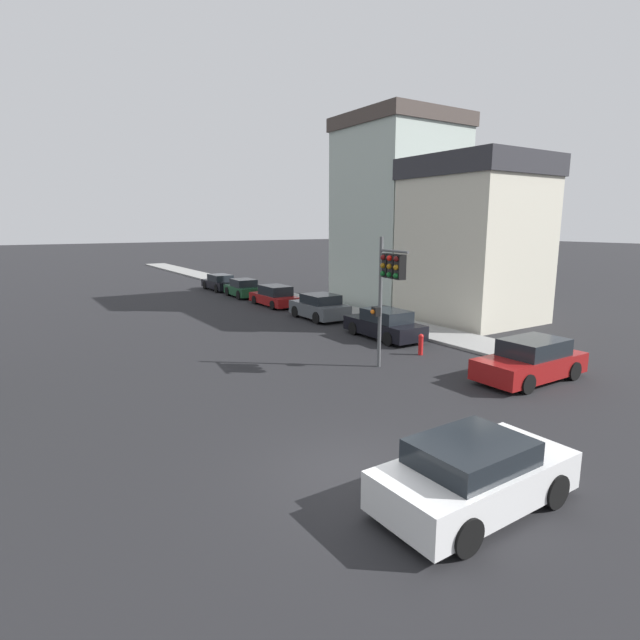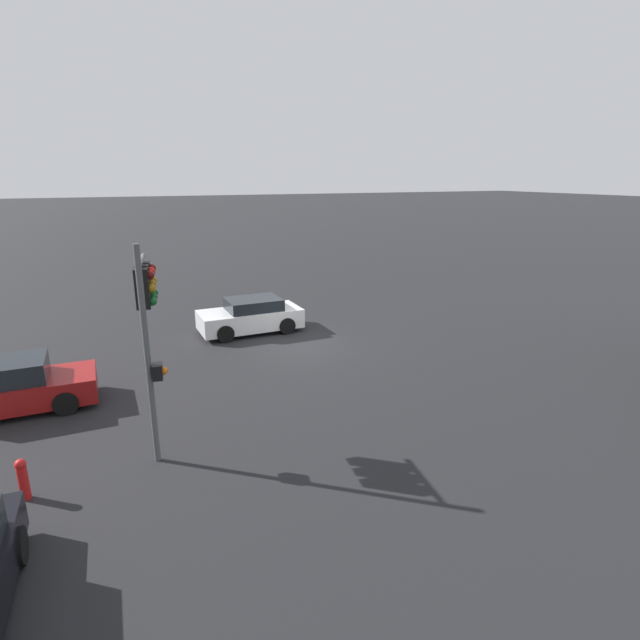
% 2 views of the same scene
% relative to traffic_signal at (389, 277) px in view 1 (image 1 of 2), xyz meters
% --- Properties ---
extents(ground_plane, '(300.00, 300.00, 0.00)m').
position_rel_traffic_signal_xyz_m(ground_plane, '(-5.82, -5.87, -3.61)').
color(ground_plane, black).
extents(sidewalk_strip, '(2.67, 60.00, 0.13)m').
position_rel_traffic_signal_xyz_m(sidewalk_strip, '(6.27, 27.06, -3.54)').
color(sidewalk_strip, gray).
rests_on(sidewalk_strip, ground_plane).
extents(rowhouse_backdrop, '(7.08, 14.02, 12.63)m').
position_rel_traffic_signal_xyz_m(rowhouse_backdrop, '(11.17, 9.64, 2.08)').
color(rowhouse_backdrop, beige).
rests_on(rowhouse_backdrop, ground_plane).
extents(traffic_signal, '(0.58, 1.97, 5.09)m').
position_rel_traffic_signal_xyz_m(traffic_signal, '(0.00, 0.00, 0.00)').
color(traffic_signal, '#515456').
rests_on(traffic_signal, ground_plane).
extents(crossing_car_0, '(4.28, 2.08, 1.45)m').
position_rel_traffic_signal_xyz_m(crossing_car_0, '(-4.69, -8.17, -2.91)').
color(crossing_car_0, silver).
rests_on(crossing_car_0, ground_plane).
extents(crossing_car_1, '(4.41, 1.96, 1.51)m').
position_rel_traffic_signal_xyz_m(crossing_car_1, '(3.62, -3.69, -2.90)').
color(crossing_car_1, maroon).
rests_on(crossing_car_1, ground_plane).
extents(parked_car_0, '(1.95, 4.50, 1.45)m').
position_rel_traffic_signal_xyz_m(parked_car_0, '(3.55, 4.35, -2.92)').
color(parked_car_0, black).
rests_on(parked_car_0, ground_plane).
extents(parked_car_1, '(2.09, 3.99, 1.49)m').
position_rel_traffic_signal_xyz_m(parked_car_1, '(3.62, 10.37, -2.90)').
color(parked_car_1, '#4C5156').
rests_on(parked_car_1, ground_plane).
extents(parked_car_2, '(1.87, 4.45, 1.42)m').
position_rel_traffic_signal_xyz_m(parked_car_2, '(3.64, 16.11, -2.95)').
color(parked_car_2, maroon).
rests_on(parked_car_2, ground_plane).
extents(parked_car_3, '(1.93, 3.89, 1.40)m').
position_rel_traffic_signal_xyz_m(parked_car_3, '(3.56, 21.17, -2.94)').
color(parked_car_3, '#194728').
rests_on(parked_car_3, ground_plane).
extents(parked_car_4, '(1.85, 4.30, 1.35)m').
position_rel_traffic_signal_xyz_m(parked_car_4, '(3.59, 26.02, -2.97)').
color(parked_car_4, black).
rests_on(parked_car_4, ground_plane).
extents(fire_hydrant, '(0.22, 0.22, 0.92)m').
position_rel_traffic_signal_xyz_m(fire_hydrant, '(2.80, 1.04, -3.12)').
color(fire_hydrant, red).
rests_on(fire_hydrant, ground_plane).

